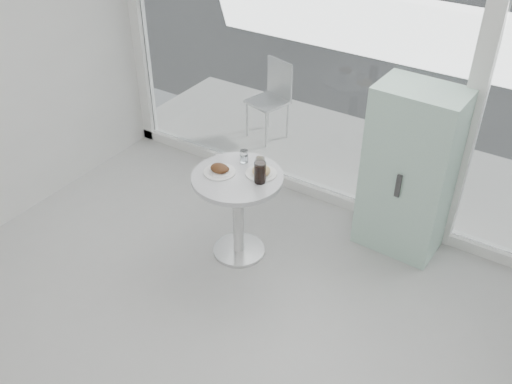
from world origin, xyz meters
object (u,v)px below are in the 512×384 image
Objects in this scene: main_table at (238,199)px; cola_glass at (260,173)px; plate_donut at (261,172)px; water_tumbler_a at (244,157)px; mint_cabinet at (409,172)px; water_tumbler_b at (260,165)px; plate_fritter at (220,170)px; patio_chair at (272,95)px.

cola_glass is (0.19, 0.03, 0.30)m from main_table.
water_tumbler_a reaches higher than plate_donut.
main_table is 7.23× the size of water_tumbler_a.
water_tumbler_a is 0.61× the size of cola_glass.
cola_glass is at bearing -62.51° from plate_donut.
mint_cabinet is 1.20m from water_tumbler_b.
water_tumbler_a is at bearing 72.98° from plate_fritter.
mint_cabinet reaches higher than plate_donut.
cola_glass reaches higher than water_tumbler_a.
mint_cabinet reaches higher than water_tumbler_a.
water_tumbler_b reaches higher than plate_fritter.
plate_donut is 0.12m from cola_glass.
plate_donut is at bearing 29.08° from plate_fritter.
water_tumbler_b is (0.11, 0.16, 0.27)m from main_table.
patio_chair is 3.47× the size of plate_donut.
plate_fritter is 0.34m from cola_glass.
main_table is 0.29m from plate_fritter.
mint_cabinet is at bearing 38.12° from main_table.
main_table is 1.38m from mint_cabinet.
cola_glass reaches higher than patio_chair.
mint_cabinet is 5.88× the size of plate_donut.
main_table is at bearing 14.22° from plate_fritter.
cola_glass is (0.33, 0.06, 0.06)m from plate_fritter.
water_tumbler_b is at bearing -12.61° from water_tumbler_a.
plate_donut is 1.41× the size of cola_glass.
water_tumbler_b is at bearing -142.15° from mint_cabinet.
water_tumbler_b reaches higher than water_tumbler_a.
mint_cabinet is at bearing -11.39° from patio_chair.
water_tumbler_a is (0.07, 0.23, 0.02)m from plate_fritter.
patio_chair is 8.02× the size of water_tumbler_a.
water_tumbler_a is (0.71, -1.61, 0.28)m from patio_chair.
patio_chair is 3.42× the size of plate_fritter.
water_tumbler_b is (0.18, -0.04, 0.00)m from water_tumbler_a.
plate_donut is 0.22m from water_tumbler_a.
plate_fritter is 2.13× the size of water_tumbler_b.
patio_chair is 2.05m from cola_glass.
water_tumbler_b is at bearing -45.89° from patio_chair.
patio_chair is at bearing 118.27° from water_tumbler_b.
water_tumbler_b reaches higher than plate_donut.
cola_glass is at bearing 10.41° from plate_fritter.
plate_fritter is (-0.14, -0.04, 0.25)m from main_table.
plate_donut is 0.06m from water_tumbler_b.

